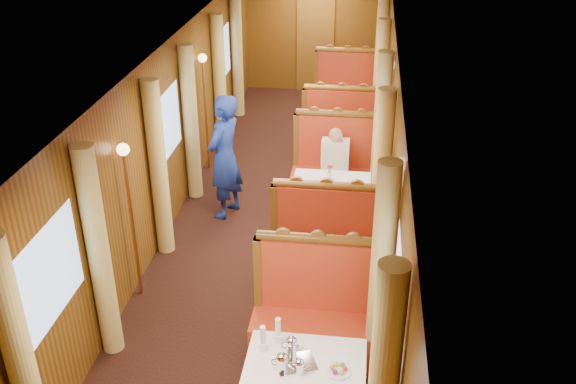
% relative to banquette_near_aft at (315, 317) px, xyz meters
% --- Properties ---
extents(floor, '(3.00, 12.00, 0.01)m').
position_rel_banquette_near_aft_xyz_m(floor, '(-0.75, 2.49, -0.42)').
color(floor, black).
rests_on(floor, ground).
extents(ceiling, '(3.00, 12.00, 0.01)m').
position_rel_banquette_near_aft_xyz_m(ceiling, '(-0.75, 2.49, 2.08)').
color(ceiling, silver).
rests_on(ceiling, wall_left).
extents(wall_far, '(3.00, 0.01, 2.50)m').
position_rel_banquette_near_aft_xyz_m(wall_far, '(-0.75, 8.49, 0.83)').
color(wall_far, brown).
rests_on(wall_far, floor).
extents(wall_left, '(0.01, 12.00, 2.50)m').
position_rel_banquette_near_aft_xyz_m(wall_left, '(-2.25, 2.49, 0.83)').
color(wall_left, brown).
rests_on(wall_left, floor).
extents(wall_right, '(0.01, 12.00, 2.50)m').
position_rel_banquette_near_aft_xyz_m(wall_right, '(0.75, 2.49, 0.83)').
color(wall_right, brown).
rests_on(wall_right, floor).
extents(doorway_far, '(0.80, 0.04, 2.00)m').
position_rel_banquette_near_aft_xyz_m(doorway_far, '(-0.75, 8.46, 0.58)').
color(doorway_far, brown).
rests_on(doorway_far, floor).
extents(banquette_near_aft, '(1.30, 0.55, 1.34)m').
position_rel_banquette_near_aft_xyz_m(banquette_near_aft, '(0.00, 0.00, 0.00)').
color(banquette_near_aft, '#AA1612').
rests_on(banquette_near_aft, floor).
extents(table_mid, '(1.05, 0.72, 0.75)m').
position_rel_banquette_near_aft_xyz_m(table_mid, '(0.00, 2.49, -0.05)').
color(table_mid, white).
rests_on(table_mid, floor).
extents(banquette_mid_fwd, '(1.30, 0.55, 1.34)m').
position_rel_banquette_near_aft_xyz_m(banquette_mid_fwd, '(0.00, 1.47, 0.00)').
color(banquette_mid_fwd, '#AA1612').
rests_on(banquette_mid_fwd, floor).
extents(banquette_mid_aft, '(1.30, 0.55, 1.34)m').
position_rel_banquette_near_aft_xyz_m(banquette_mid_aft, '(0.00, 3.50, 0.00)').
color(banquette_mid_aft, '#AA1612').
rests_on(banquette_mid_aft, floor).
extents(table_far, '(1.05, 0.72, 0.75)m').
position_rel_banquette_near_aft_xyz_m(table_far, '(0.00, 5.99, -0.05)').
color(table_far, white).
rests_on(table_far, floor).
extents(banquette_far_fwd, '(1.30, 0.55, 1.34)m').
position_rel_banquette_near_aft_xyz_m(banquette_far_fwd, '(0.00, 4.97, 0.00)').
color(banquette_far_fwd, '#AA1612').
rests_on(banquette_far_fwd, floor).
extents(banquette_far_aft, '(1.30, 0.55, 1.34)m').
position_rel_banquette_near_aft_xyz_m(banquette_far_aft, '(0.00, 7.00, 0.00)').
color(banquette_far_aft, '#AA1612').
rests_on(banquette_far_aft, floor).
extents(tea_tray, '(0.41, 0.37, 0.01)m').
position_rel_banquette_near_aft_xyz_m(tea_tray, '(-0.08, -1.06, 0.33)').
color(tea_tray, silver).
rests_on(tea_tray, table_near).
extents(teapot_left, '(0.18, 0.14, 0.14)m').
position_rel_banquette_near_aft_xyz_m(teapot_left, '(-0.19, -1.15, 0.40)').
color(teapot_left, silver).
rests_on(teapot_left, tea_tray).
extents(teapot_right, '(0.15, 0.11, 0.12)m').
position_rel_banquette_near_aft_xyz_m(teapot_right, '(-0.04, -1.16, 0.38)').
color(teapot_right, silver).
rests_on(teapot_right, tea_tray).
extents(teapot_back, '(0.17, 0.14, 0.14)m').
position_rel_banquette_near_aft_xyz_m(teapot_back, '(-0.14, -0.92, 0.39)').
color(teapot_back, silver).
rests_on(teapot_back, tea_tray).
extents(fruit_plate, '(0.23, 0.23, 0.05)m').
position_rel_banquette_near_aft_xyz_m(fruit_plate, '(0.29, -1.10, 0.35)').
color(fruit_plate, white).
rests_on(fruit_plate, table_near).
extents(cup_inboard, '(0.08, 0.08, 0.26)m').
position_rel_banquette_near_aft_xyz_m(cup_inboard, '(-0.39, -0.92, 0.43)').
color(cup_inboard, white).
rests_on(cup_inboard, table_near).
extents(cup_outboard, '(0.08, 0.08, 0.26)m').
position_rel_banquette_near_aft_xyz_m(cup_outboard, '(-0.27, -0.79, 0.43)').
color(cup_outboard, white).
rests_on(cup_outboard, table_near).
extents(rose_vase_mid, '(0.06, 0.06, 0.36)m').
position_rel_banquette_near_aft_xyz_m(rose_vase_mid, '(-0.03, 2.48, 0.50)').
color(rose_vase_mid, silver).
rests_on(rose_vase_mid, table_mid).
extents(rose_vase_far, '(0.06, 0.06, 0.36)m').
position_rel_banquette_near_aft_xyz_m(rose_vase_far, '(0.02, 5.97, 0.50)').
color(rose_vase_far, silver).
rests_on(rose_vase_far, table_far).
extents(window_left_near, '(0.01, 1.20, 0.90)m').
position_rel_banquette_near_aft_xyz_m(window_left_near, '(-2.24, -1.01, 1.03)').
color(window_left_near, '#8DADD7').
rests_on(window_left_near, wall_left).
extents(curtain_left_near_a, '(0.22, 0.22, 2.35)m').
position_rel_banquette_near_aft_xyz_m(curtain_left_near_a, '(-2.13, -1.79, 0.75)').
color(curtain_left_near_a, '#D6C46D').
rests_on(curtain_left_near_a, floor).
extents(curtain_left_near_b, '(0.22, 0.22, 2.35)m').
position_rel_banquette_near_aft_xyz_m(curtain_left_near_b, '(-2.13, -0.23, 0.75)').
color(curtain_left_near_b, '#D6C46D').
rests_on(curtain_left_near_b, floor).
extents(window_right_near, '(0.01, 1.20, 0.90)m').
position_rel_banquette_near_aft_xyz_m(window_right_near, '(0.74, -1.01, 1.03)').
color(window_right_near, '#8DADD7').
rests_on(window_right_near, wall_right).
extents(curtain_right_near_b, '(0.22, 0.22, 2.35)m').
position_rel_banquette_near_aft_xyz_m(curtain_right_near_b, '(0.63, -0.23, 0.75)').
color(curtain_right_near_b, '#D6C46D').
rests_on(curtain_right_near_b, floor).
extents(window_left_mid, '(0.01, 1.20, 0.90)m').
position_rel_banquette_near_aft_xyz_m(window_left_mid, '(-2.24, 2.49, 1.03)').
color(window_left_mid, '#8DADD7').
rests_on(window_left_mid, wall_left).
extents(curtain_left_mid_a, '(0.22, 0.22, 2.35)m').
position_rel_banquette_near_aft_xyz_m(curtain_left_mid_a, '(-2.13, 1.71, 0.75)').
color(curtain_left_mid_a, '#D6C46D').
rests_on(curtain_left_mid_a, floor).
extents(curtain_left_mid_b, '(0.22, 0.22, 2.35)m').
position_rel_banquette_near_aft_xyz_m(curtain_left_mid_b, '(-2.13, 3.27, 0.75)').
color(curtain_left_mid_b, '#D6C46D').
rests_on(curtain_left_mid_b, floor).
extents(window_right_mid, '(0.01, 1.20, 0.90)m').
position_rel_banquette_near_aft_xyz_m(window_right_mid, '(0.74, 2.49, 1.03)').
color(window_right_mid, '#8DADD7').
rests_on(window_right_mid, wall_right).
extents(curtain_right_mid_a, '(0.22, 0.22, 2.35)m').
position_rel_banquette_near_aft_xyz_m(curtain_right_mid_a, '(0.63, 1.71, 0.75)').
color(curtain_right_mid_a, '#D6C46D').
rests_on(curtain_right_mid_a, floor).
extents(curtain_right_mid_b, '(0.22, 0.22, 2.35)m').
position_rel_banquette_near_aft_xyz_m(curtain_right_mid_b, '(0.63, 3.27, 0.75)').
color(curtain_right_mid_b, '#D6C46D').
rests_on(curtain_right_mid_b, floor).
extents(window_left_far, '(0.01, 1.20, 0.90)m').
position_rel_banquette_near_aft_xyz_m(window_left_far, '(-2.24, 5.99, 1.03)').
color(window_left_far, '#8DADD7').
rests_on(window_left_far, wall_left).
extents(curtain_left_far_a, '(0.22, 0.22, 2.35)m').
position_rel_banquette_near_aft_xyz_m(curtain_left_far_a, '(-2.13, 5.21, 0.75)').
color(curtain_left_far_a, '#D6C46D').
rests_on(curtain_left_far_a, floor).
extents(curtain_left_far_b, '(0.22, 0.22, 2.35)m').
position_rel_banquette_near_aft_xyz_m(curtain_left_far_b, '(-2.13, 6.77, 0.75)').
color(curtain_left_far_b, '#D6C46D').
rests_on(curtain_left_far_b, floor).
extents(window_right_far, '(0.01, 1.20, 0.90)m').
position_rel_banquette_near_aft_xyz_m(window_right_far, '(0.74, 5.99, 1.03)').
color(window_right_far, '#8DADD7').
rests_on(window_right_far, wall_right).
extents(curtain_right_far_a, '(0.22, 0.22, 2.35)m').
position_rel_banquette_near_aft_xyz_m(curtain_right_far_a, '(0.63, 5.21, 0.75)').
color(curtain_right_far_a, '#D6C46D').
rests_on(curtain_right_far_a, floor).
extents(curtain_right_far_b, '(0.22, 0.22, 2.35)m').
position_rel_banquette_near_aft_xyz_m(curtain_right_far_b, '(0.63, 6.77, 0.75)').
color(curtain_right_far_b, '#D6C46D').
rests_on(curtain_right_far_b, floor).
extents(sconce_left_fore, '(0.14, 0.14, 1.95)m').
position_rel_banquette_near_aft_xyz_m(sconce_left_fore, '(-2.15, 0.74, 0.96)').
color(sconce_left_fore, '#BF8C3F').
rests_on(sconce_left_fore, floor).
extents(sconce_right_fore, '(0.14, 0.14, 1.95)m').
position_rel_banquette_near_aft_xyz_m(sconce_right_fore, '(0.65, 0.74, 0.96)').
color(sconce_right_fore, '#BF8C3F').
rests_on(sconce_right_fore, floor).
extents(sconce_left_aft, '(0.14, 0.14, 1.95)m').
position_rel_banquette_near_aft_xyz_m(sconce_left_aft, '(-2.15, 4.24, 0.96)').
color(sconce_left_aft, '#BF8C3F').
rests_on(sconce_left_aft, floor).
extents(sconce_right_aft, '(0.14, 0.14, 1.95)m').
position_rel_banquette_near_aft_xyz_m(sconce_right_aft, '(0.65, 4.24, 0.96)').
color(sconce_right_aft, '#BF8C3F').
rests_on(sconce_right_aft, floor).
extents(steward, '(0.63, 0.77, 1.82)m').
position_rel_banquette_near_aft_xyz_m(steward, '(-1.52, 2.75, 0.49)').
color(steward, navy).
rests_on(steward, floor).
extents(passenger, '(0.40, 0.44, 0.76)m').
position_rel_banquette_near_aft_xyz_m(passenger, '(-0.00, 3.23, 0.32)').
color(passenger, beige).
rests_on(passenger, banquette_mid_aft).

